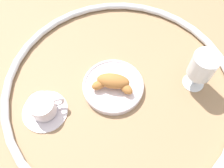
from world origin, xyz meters
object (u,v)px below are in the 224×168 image
object	(u,v)px
croissant_large	(112,83)
juice_glass_left	(201,67)
coffee_cup_near	(43,108)
pastry_plate	(112,87)

from	to	relation	value
croissant_large	juice_glass_left	bearing A→B (deg)	-170.58
croissant_large	coffee_cup_near	bearing A→B (deg)	24.36
pastry_plate	juice_glass_left	distance (m)	0.27
croissant_large	pastry_plate	bearing A→B (deg)	-95.01
croissant_large	coffee_cup_near	size ratio (longest dim) A/B	1.00
croissant_large	coffee_cup_near	xyz separation A→B (m)	(0.20, 0.09, -0.02)
croissant_large	juice_glass_left	world-z (taller)	juice_glass_left
pastry_plate	croissant_large	distance (m)	0.03
pastry_plate	coffee_cup_near	size ratio (longest dim) A/B	1.41
pastry_plate	coffee_cup_near	xyz separation A→B (m)	(0.20, 0.09, 0.01)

